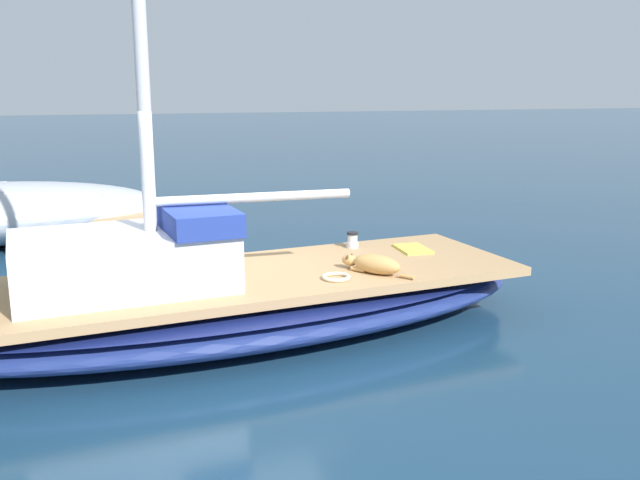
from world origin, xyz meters
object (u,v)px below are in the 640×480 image
sailboat_main (236,304)px  coiled_rope (336,277)px  dog_tan (374,264)px  deck_towel (413,249)px  deck_winch (353,240)px

sailboat_main → coiled_rope: size_ratio=23.09×
dog_tan → deck_towel: (0.91, -0.89, -0.09)m
deck_winch → sailboat_main: bearing=118.3°
dog_tan → deck_winch: bearing=-8.3°
sailboat_main → deck_towel: size_ratio=13.36×
sailboat_main → deck_winch: (0.93, -1.72, 0.42)m
deck_winch → coiled_rope: 1.53m
dog_tan → coiled_rope: size_ratio=2.50×
deck_winch → coiled_rope: bearing=153.9°
dog_tan → coiled_rope: dog_tan is taller
dog_tan → sailboat_main: bearing=77.9°
deck_towel → sailboat_main: bearing=103.4°
sailboat_main → deck_towel: deck_towel is taller
coiled_rope → deck_towel: size_ratio=0.58×
coiled_rope → sailboat_main: bearing=67.2°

